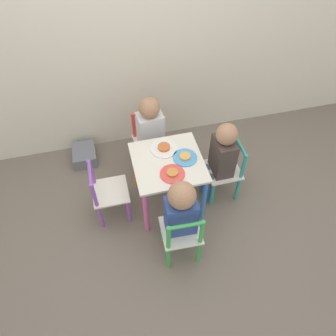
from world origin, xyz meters
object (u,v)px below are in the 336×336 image
child_front (180,211)px  plate_back (164,148)px  chair_green (181,235)px  plate_right (185,157)px  plate_front (172,174)px  child_right (220,156)px  chair_red (150,141)px  chair_purple (107,193)px  child_back (151,130)px  chair_teal (225,171)px  storage_bin (85,155)px  kids_table (168,170)px

child_front → plate_back: size_ratio=3.69×
chair_green → plate_right: bearing=-104.9°
plate_front → child_right: bearing=17.5°
chair_red → chair_purple: 0.62m
child_front → child_back: 0.80m
child_back → plate_back: child_back is taller
child_front → plate_front: 0.28m
chair_green → chair_teal: (0.48, 0.46, 0.00)m
plate_right → chair_purple: bearing=179.7°
chair_green → storage_bin: size_ratio=2.07×
kids_table → plate_front: plate_front is taller
chair_green → child_front: bearing=-90.0°
child_right → plate_front: child_right is taller
plate_front → chair_purple: bearing=164.6°
child_back → plate_back: (0.04, -0.27, 0.06)m
chair_green → child_back: bearing=-86.1°
chair_green → child_right: bearing=-129.7°
plate_right → child_front: bearing=-109.6°
child_back → child_right: size_ratio=1.00×
chair_red → child_back: size_ratio=0.71×
child_right → storage_bin: (-1.02, 0.63, -0.38)m
chair_green → chair_red: bearing=-85.8°
child_front → chair_green: bearing=90.0°
plate_back → plate_right: same height
chair_green → child_right: (0.42, 0.46, 0.18)m
plate_back → storage_bin: 0.91m
chair_red → storage_bin: 0.63m
child_back → storage_bin: child_back is taller
chair_green → kids_table: bearing=-90.0°
chair_red → chair_green: bearing=-94.2°
chair_purple → chair_red: bearing=-42.0°
storage_bin → kids_table: bearing=-45.7°
chair_red → storage_bin: chair_red is taller
chair_teal → child_right: size_ratio=0.71×
child_right → child_back: bearing=-132.2°
chair_teal → child_right: (-0.06, -0.00, 0.18)m
plate_front → plate_back: bearing=90.0°
plate_front → plate_back: same height
child_front → child_right: (0.42, 0.40, -0.01)m
chair_red → chair_purple: same height
chair_red → kids_table: bearing=-90.0°
plate_right → chair_teal: bearing=0.2°
chair_teal → plate_front: (-0.46, -0.13, 0.24)m
child_front → child_back: (-0.02, 0.80, -0.01)m
child_right → plate_front: bearing=-72.7°
chair_purple → plate_back: chair_purple is taller
child_front → chair_purple: bearing=-39.7°
child_right → plate_right: bearing=-89.9°
chair_green → chair_purple: 0.64m
plate_right → plate_back: bearing=135.0°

